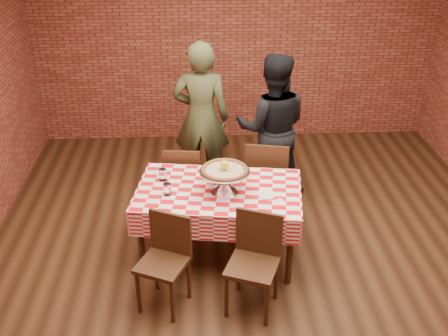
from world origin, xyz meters
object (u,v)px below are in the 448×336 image
Objects in this scene: water_glass_left at (167,189)px; diner_olive at (201,118)px; pizza at (225,171)px; diner_black at (272,128)px; chair_near_left at (163,266)px; chair_far_left at (185,179)px; chair_far_right at (267,176)px; table at (219,223)px; water_glass_right at (163,174)px; pizza_stand at (225,181)px; chair_near_right at (253,267)px; condiment_caddy at (229,168)px.

water_glass_left is 1.51m from diner_olive.
diner_olive reaches higher than pizza.
chair_near_left is at bearing 64.07° from diner_black.
chair_far_right is (0.91, -0.03, 0.03)m from chair_far_left.
water_glass_left is 0.13× the size of chair_near_left.
table is 0.73m from water_glass_right.
chair_near_left is 0.99× the size of chair_far_left.
table is at bearing 120.16° from chair_far_left.
chair_far_left is at bearing 115.86° from pizza_stand.
diner_black reaches higher than table.
chair_near_right is at bearing 90.32° from chair_far_right.
diner_black reaches higher than pizza_stand.
pizza is 1.44m from diner_olive.
water_glass_left is at bearing 53.41° from diner_black.
diner_olive is at bearing 71.53° from water_glass_right.
pizza_stand reaches higher than condiment_caddy.
chair_far_right reaches higher than chair_near_right.
pizza reaches higher than chair_far_right.
chair_near_left is 1.82m from chair_far_right.
water_glass_right is 0.13× the size of chair_near_right.
water_glass_left reaches higher than table.
chair_near_right reaches higher than chair_far_left.
table is at bearing -21.84° from water_glass_right.
pizza is at bearing 126.35° from chair_near_right.
chair_near_left is at bearing -88.64° from water_glass_right.
pizza is at bearing 104.09° from diner_olive.
chair_far_right reaches higher than chair_far_left.
pizza_stand is 0.98m from chair_near_left.
chair_far_right reaches higher than water_glass_left.
pizza is at bearing -23.26° from water_glass_right.
diner_black is (1.00, 0.38, 0.43)m from chair_far_left.
pizza is at bearing 69.38° from diner_black.
pizza is 0.25× the size of diner_black.
pizza_stand is at bearing 122.28° from chair_far_left.
diner_black reaches higher than chair_near_right.
pizza is (-0.00, 0.00, 0.11)m from pizza_stand.
diner_black is (1.17, 1.87, 0.43)m from chair_near_left.
pizza_stand is 0.33m from condiment_caddy.
water_glass_right is 0.07× the size of diner_black.
table is 0.88m from chair_near_left.
chair_near_left is (0.02, -0.92, -0.38)m from water_glass_right.
chair_far_right is (1.10, 0.54, -0.35)m from water_glass_right.
pizza is 0.36m from condiment_caddy.
pizza reaches higher than chair_near_left.
chair_near_right is at bearing -51.71° from water_glass_right.
pizza_stand is at bearing -23.26° from water_glass_right.
chair_near_left is at bearing 89.96° from chair_far_left.
chair_far_left is at bearing 10.34° from chair_far_right.
pizza_stand reaches higher than water_glass_left.
chair_far_left is (0.17, 1.49, 0.00)m from chair_near_left.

